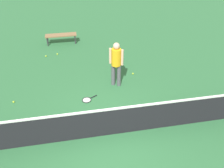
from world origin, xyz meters
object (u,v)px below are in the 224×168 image
Objects in this scene: courtside_bench at (61,36)px; tennis_ball_midcourt at (14,102)px; player_near_side at (116,61)px; tennis_ball_by_net at (46,56)px; tennis_ball_stray_left at (133,74)px; tennis_ball_baseline at (145,111)px; tennis_ball_near_player at (57,54)px; tennis_racket_near_player at (87,100)px.

tennis_ball_midcourt is at bearing 69.32° from courtside_bench.
player_near_side is 25.76× the size of tennis_ball_by_net.
tennis_ball_stray_left is at bearing 128.12° from courtside_bench.
tennis_ball_baseline is 0.04× the size of courtside_bench.
tennis_ball_near_player and tennis_ball_baseline have the same top height.
courtside_bench is at bearing -66.40° from tennis_ball_baseline.
tennis_ball_by_net is at bearing -66.81° from tennis_racket_near_player.
tennis_ball_near_player is (2.15, -2.89, -0.98)m from player_near_side.
tennis_ball_by_net and tennis_ball_baseline have the same top height.
tennis_ball_by_net reaches higher than tennis_racket_near_player.
tennis_ball_by_net is (1.50, -3.50, 0.02)m from tennis_racket_near_player.
courtside_bench is at bearing -80.90° from tennis_racket_near_player.
tennis_ball_stray_left is at bearing -167.22° from tennis_ball_midcourt.
tennis_ball_by_net and tennis_ball_midcourt have the same top height.
player_near_side reaches higher than tennis_ball_by_net.
tennis_ball_baseline is at bearing 113.60° from courtside_bench.
player_near_side is 2.86× the size of tennis_racket_near_player.
tennis_ball_baseline is at bearing 109.50° from player_near_side.
courtside_bench reaches higher than tennis_ball_by_net.
tennis_ball_near_player is 1.00× the size of tennis_ball_midcourt.
player_near_side is 25.76× the size of tennis_ball_near_player.
tennis_ball_near_player and tennis_ball_by_net have the same top height.
tennis_ball_baseline is 6.30m from courtside_bench.
tennis_ball_near_player is 5.34m from tennis_ball_baseline.
courtside_bench reaches higher than tennis_ball_near_player.
tennis_racket_near_player is 2.48m from tennis_ball_midcourt.
tennis_ball_near_player is at bearing -74.56° from tennis_racket_near_player.
tennis_ball_midcourt is 1.00× the size of tennis_ball_baseline.
tennis_ball_near_player is 1.27m from courtside_bench.
tennis_ball_by_net is 0.04× the size of courtside_bench.
tennis_ball_stray_left is at bearing -146.05° from tennis_racket_near_player.
tennis_racket_near_player is 9.01× the size of tennis_ball_baseline.
player_near_side is 25.76× the size of tennis_ball_midcourt.
player_near_side is 3.76m from tennis_ball_midcourt.
tennis_ball_by_net is 1.00× the size of tennis_ball_stray_left.
tennis_ball_baseline is 1.00× the size of tennis_ball_stray_left.
courtside_bench is (2.73, -3.48, 0.38)m from tennis_ball_stray_left.
tennis_ball_midcourt is (3.61, 0.41, -0.98)m from player_near_side.
tennis_ball_by_net is 1.00× the size of tennis_ball_midcourt.
tennis_ball_by_net is at bearing 60.71° from courtside_bench.
tennis_ball_baseline is 2.29m from tennis_ball_stray_left.
tennis_ball_stray_left is (-0.21, -2.28, 0.00)m from tennis_ball_baseline.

